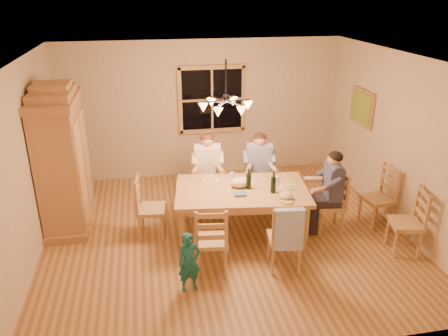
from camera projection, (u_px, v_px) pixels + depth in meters
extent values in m
plane|color=olive|center=(226.00, 234.00, 6.86)|extent=(5.50, 5.50, 0.00)
cube|color=white|center=(226.00, 59.00, 5.82)|extent=(5.50, 5.00, 0.02)
cube|color=tan|center=(202.00, 110.00, 8.61)|extent=(5.50, 0.02, 2.70)
cube|color=tan|center=(25.00, 167.00, 5.87)|extent=(0.02, 5.00, 2.70)
cube|color=tan|center=(398.00, 142.00, 6.81)|extent=(0.02, 5.00, 2.70)
cube|color=black|center=(212.00, 99.00, 8.55)|extent=(1.20, 0.03, 1.20)
cube|color=tan|center=(212.00, 100.00, 8.53)|extent=(1.30, 0.06, 1.30)
cube|color=#A77448|center=(362.00, 107.00, 7.80)|extent=(0.04, 0.78, 0.64)
cube|color=#1E6B2D|center=(361.00, 107.00, 7.79)|extent=(0.02, 0.68, 0.54)
cylinder|color=black|center=(226.00, 79.00, 5.92)|extent=(0.02, 0.02, 0.53)
sphere|color=black|center=(226.00, 98.00, 6.03)|extent=(0.12, 0.12, 0.12)
cylinder|color=black|center=(237.00, 100.00, 6.07)|extent=(0.34, 0.02, 0.02)
cone|color=#FFB259|center=(248.00, 106.00, 6.13)|extent=(0.13, 0.13, 0.12)
cylinder|color=black|center=(230.00, 98.00, 6.18)|extent=(0.19, 0.31, 0.02)
cone|color=#FFB259|center=(233.00, 101.00, 6.35)|extent=(0.13, 0.13, 0.12)
cylinder|color=black|center=(218.00, 99.00, 6.15)|extent=(0.19, 0.31, 0.02)
cone|color=#FFB259|center=(211.00, 102.00, 6.30)|extent=(0.13, 0.13, 0.12)
cylinder|color=black|center=(214.00, 102.00, 6.01)|extent=(0.34, 0.02, 0.02)
cone|color=#FFB259|center=(203.00, 108.00, 6.02)|extent=(0.13, 0.13, 0.12)
cylinder|color=black|center=(222.00, 104.00, 5.90)|extent=(0.19, 0.31, 0.02)
cone|color=#FFB259|center=(218.00, 112.00, 5.79)|extent=(0.13, 0.13, 0.12)
cylinder|color=black|center=(234.00, 103.00, 5.93)|extent=(0.19, 0.31, 0.02)
cone|color=#FFB259|center=(241.00, 111.00, 5.85)|extent=(0.13, 0.13, 0.12)
cube|color=#A77448|center=(63.00, 166.00, 6.82)|extent=(0.60, 1.30, 2.00)
cube|color=#A77448|center=(53.00, 100.00, 6.42)|extent=(0.66, 1.40, 0.10)
cube|color=#A77448|center=(52.00, 93.00, 6.38)|extent=(0.58, 1.00, 0.12)
cube|color=#A77448|center=(51.00, 87.00, 6.34)|extent=(0.52, 0.55, 0.10)
cube|color=tan|center=(81.00, 173.00, 6.57)|extent=(0.03, 0.55, 1.60)
cube|color=tan|center=(86.00, 157.00, 7.17)|extent=(0.03, 0.55, 1.60)
cube|color=#A77448|center=(71.00, 219.00, 7.18)|extent=(0.66, 1.40, 0.12)
cube|color=#AC7A4C|center=(242.00, 191.00, 6.63)|extent=(2.13, 1.46, 0.06)
cube|color=tan|center=(242.00, 195.00, 6.66)|extent=(1.96, 1.30, 0.10)
cylinder|color=tan|center=(183.00, 231.00, 6.25)|extent=(0.09, 0.09, 0.70)
cylinder|color=tan|center=(306.00, 228.00, 6.35)|extent=(0.09, 0.09, 0.70)
cylinder|color=tan|center=(184.00, 199.00, 7.19)|extent=(0.09, 0.09, 0.70)
cylinder|color=tan|center=(292.00, 197.00, 7.29)|extent=(0.09, 0.09, 0.70)
cube|color=tan|center=(208.00, 183.00, 7.57)|extent=(0.49, 0.47, 0.06)
cube|color=tan|center=(208.00, 168.00, 7.47)|extent=(0.38, 0.10, 0.54)
cube|color=tan|center=(258.00, 181.00, 7.62)|extent=(0.49, 0.47, 0.06)
cube|color=tan|center=(259.00, 167.00, 7.52)|extent=(0.38, 0.10, 0.54)
cube|color=tan|center=(211.00, 241.00, 5.84)|extent=(0.49, 0.47, 0.06)
cube|color=tan|center=(211.00, 223.00, 5.74)|extent=(0.38, 0.10, 0.54)
cube|color=tan|center=(285.00, 238.00, 5.89)|extent=(0.49, 0.47, 0.06)
cube|color=tan|center=(286.00, 221.00, 5.79)|extent=(0.38, 0.10, 0.54)
cube|color=tan|center=(151.00, 209.00, 6.66)|extent=(0.47, 0.49, 0.06)
cube|color=tan|center=(150.00, 193.00, 6.56)|extent=(0.10, 0.38, 0.54)
cube|color=tan|center=(330.00, 205.00, 6.81)|extent=(0.47, 0.49, 0.06)
cube|color=tan|center=(331.00, 189.00, 6.70)|extent=(0.10, 0.38, 0.54)
cube|color=beige|center=(208.00, 162.00, 7.42)|extent=(0.43, 0.27, 0.52)
cube|color=#262328|center=(208.00, 178.00, 7.54)|extent=(0.43, 0.47, 0.14)
sphere|color=tan|center=(207.00, 141.00, 7.28)|extent=(0.21, 0.21, 0.21)
ellipsoid|color=#592614|center=(207.00, 139.00, 7.27)|extent=(0.22, 0.22, 0.17)
cube|color=#334C8E|center=(259.00, 161.00, 7.47)|extent=(0.43, 0.27, 0.52)
cube|color=#262328|center=(259.00, 177.00, 7.59)|extent=(0.43, 0.47, 0.14)
sphere|color=tan|center=(260.00, 140.00, 7.32)|extent=(0.21, 0.21, 0.21)
ellipsoid|color=#381E11|center=(260.00, 138.00, 7.31)|extent=(0.22, 0.22, 0.17)
cube|color=#3E4363|center=(332.00, 182.00, 6.66)|extent=(0.27, 0.43, 0.52)
cube|color=#262328|center=(330.00, 200.00, 6.78)|extent=(0.47, 0.43, 0.14)
sphere|color=tan|center=(334.00, 159.00, 6.51)|extent=(0.21, 0.21, 0.21)
ellipsoid|color=black|center=(335.00, 157.00, 6.50)|extent=(0.22, 0.22, 0.17)
cube|color=#9EB2D5|center=(288.00, 230.00, 5.62)|extent=(0.39, 0.15, 0.58)
cylinder|color=black|center=(249.00, 179.00, 6.56)|extent=(0.08, 0.08, 0.33)
cylinder|color=black|center=(273.00, 182.00, 6.44)|extent=(0.08, 0.08, 0.33)
cylinder|color=white|center=(211.00, 180.00, 6.90)|extent=(0.26, 0.26, 0.02)
cylinder|color=white|center=(257.00, 180.00, 6.90)|extent=(0.26, 0.26, 0.02)
cylinder|color=white|center=(288.00, 186.00, 6.67)|extent=(0.26, 0.26, 0.02)
cylinder|color=silver|center=(232.00, 177.00, 6.87)|extent=(0.06, 0.06, 0.14)
cylinder|color=silver|center=(277.00, 181.00, 6.72)|extent=(0.06, 0.06, 0.14)
ellipsoid|color=#C5BA83|center=(286.00, 195.00, 6.28)|extent=(0.20, 0.20, 0.11)
cube|color=#43657B|center=(240.00, 194.00, 6.41)|extent=(0.20, 0.16, 0.03)
ellipsoid|color=beige|center=(240.00, 182.00, 6.65)|extent=(0.28, 0.22, 0.15)
imported|color=#18646D|center=(189.00, 262.00, 5.46)|extent=(0.33, 0.25, 0.81)
cube|color=tan|center=(406.00, 224.00, 6.26)|extent=(0.51, 0.52, 0.06)
cube|color=tan|center=(409.00, 207.00, 6.15)|extent=(0.13, 0.38, 0.54)
cube|color=tan|center=(377.00, 199.00, 6.98)|extent=(0.47, 0.49, 0.06)
cube|color=tan|center=(380.00, 184.00, 6.88)|extent=(0.10, 0.38, 0.54)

